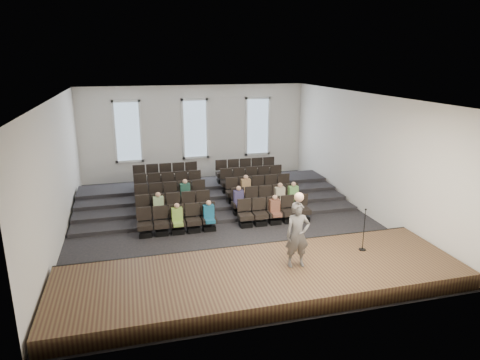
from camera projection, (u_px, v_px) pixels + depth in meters
name	position (u px, v px, depth m)	size (l,w,h in m)	color
ground	(224.00, 223.00, 17.15)	(14.00, 14.00, 0.00)	black
ceiling	(223.00, 96.00, 15.77)	(12.00, 14.00, 0.02)	white
wall_back	(195.00, 132.00, 22.99)	(12.00, 0.04, 5.00)	silver
wall_front	(290.00, 231.00, 9.94)	(12.00, 0.04, 5.00)	silver
wall_left	(56.00, 172.00, 14.99)	(0.04, 14.00, 5.00)	silver
wall_right	(363.00, 153.00, 17.94)	(0.04, 14.00, 5.00)	silver
stage	(263.00, 278.00, 12.34)	(11.80, 3.60, 0.50)	#503D22
stage_lip	(247.00, 252.00, 13.99)	(11.80, 0.06, 0.52)	black
risers	(209.00, 194.00, 20.05)	(11.80, 4.80, 0.60)	black
seating_rows	(216.00, 195.00, 18.40)	(6.80, 4.70, 1.67)	black
windows	(195.00, 129.00, 22.87)	(8.44, 0.10, 3.24)	white
audience	(231.00, 200.00, 17.32)	(6.05, 2.64, 1.10)	#86B147
speaker	(297.00, 235.00, 12.28)	(0.71, 0.46, 1.94)	#53504E
mic_stand	(363.00, 238.00, 13.46)	(0.23, 0.23, 1.39)	black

